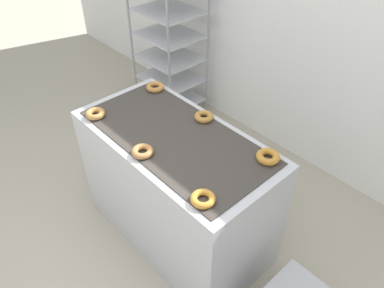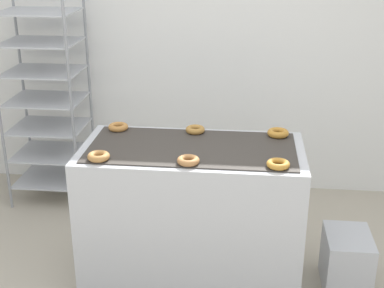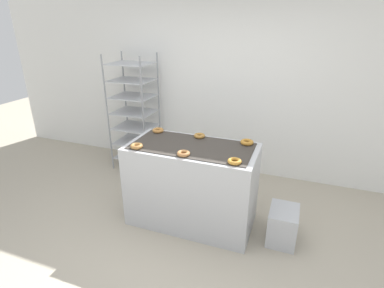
% 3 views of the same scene
% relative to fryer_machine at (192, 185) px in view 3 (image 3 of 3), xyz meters
% --- Properties ---
extents(ground_plane, '(14.00, 14.00, 0.00)m').
position_rel_fryer_machine_xyz_m(ground_plane, '(-0.00, -0.61, -0.49)').
color(ground_plane, '#B2A893').
extents(wall_back, '(8.00, 0.05, 2.80)m').
position_rel_fryer_machine_xyz_m(wall_back, '(-0.00, 1.51, 0.91)').
color(wall_back, white).
rests_on(wall_back, ground_plane).
extents(fryer_machine, '(1.43, 0.72, 0.97)m').
position_rel_fryer_machine_xyz_m(fryer_machine, '(0.00, 0.00, 0.00)').
color(fryer_machine, '#B7BABF').
rests_on(fryer_machine, ground_plane).
extents(baking_rack_cart, '(0.64, 0.54, 1.80)m').
position_rel_fryer_machine_xyz_m(baking_rack_cart, '(-1.37, 1.09, 0.43)').
color(baking_rack_cart, gray).
rests_on(baking_rack_cart, ground_plane).
extents(glaze_bin, '(0.30, 0.39, 0.39)m').
position_rel_fryer_machine_xyz_m(glaze_bin, '(1.04, 0.01, -0.29)').
color(glaze_bin, '#B7BABF').
rests_on(glaze_bin, ground_plane).
extents(donut_near_left, '(0.14, 0.14, 0.04)m').
position_rel_fryer_machine_xyz_m(donut_near_left, '(-0.54, -0.26, 0.51)').
color(donut_near_left, '#A9753C').
rests_on(donut_near_left, fryer_machine).
extents(donut_near_center, '(0.13, 0.13, 0.04)m').
position_rel_fryer_machine_xyz_m(donut_near_center, '(0.01, -0.26, 0.51)').
color(donut_near_center, '#A8703E').
rests_on(donut_near_center, fryer_machine).
extents(donut_near_right, '(0.14, 0.14, 0.04)m').
position_rel_fryer_machine_xyz_m(donut_near_right, '(0.53, -0.26, 0.51)').
color(donut_near_right, '#BB802D').
rests_on(donut_near_right, fryer_machine).
extents(donut_far_left, '(0.14, 0.14, 0.04)m').
position_rel_fryer_machine_xyz_m(donut_far_left, '(-0.54, 0.26, 0.51)').
color(donut_far_left, '#B47839').
rests_on(donut_far_left, fryer_machine).
extents(donut_far_center, '(0.13, 0.13, 0.04)m').
position_rel_fryer_machine_xyz_m(donut_far_center, '(-0.01, 0.27, 0.51)').
color(donut_far_center, '#A87534').
rests_on(donut_far_center, fryer_machine).
extents(donut_far_right, '(0.14, 0.14, 0.04)m').
position_rel_fryer_machine_xyz_m(donut_far_right, '(0.55, 0.26, 0.51)').
color(donut_far_right, '#B97C2C').
rests_on(donut_far_right, fryer_machine).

